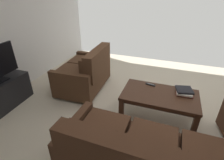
# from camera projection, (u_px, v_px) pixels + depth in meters

# --- Properties ---
(ground_plane) EXTENTS (5.70, 5.24, 0.01)m
(ground_plane) POSITION_uv_depth(u_px,v_px,m) (153.00, 116.00, 2.91)
(ground_plane) COLOR beige
(wall_right) EXTENTS (0.12, 5.24, 2.82)m
(wall_right) POSITION_uv_depth(u_px,v_px,m) (1.00, 19.00, 3.09)
(wall_right) COLOR silver
(wall_right) RESTS_ON ground
(loveseat_near) EXTENTS (0.87, 1.23, 0.89)m
(loveseat_near) POSITION_uv_depth(u_px,v_px,m) (86.00, 72.00, 3.53)
(loveseat_near) COLOR black
(loveseat_near) RESTS_ON ground
(coffee_table) EXTENTS (1.14, 0.65, 0.47)m
(coffee_table) POSITION_uv_depth(u_px,v_px,m) (159.00, 98.00, 2.66)
(coffee_table) COLOR #3D2316
(coffee_table) RESTS_ON ground
(tv_stand) EXTENTS (0.40, 1.01, 0.51)m
(tv_stand) POSITION_uv_depth(u_px,v_px,m) (2.00, 95.00, 3.01)
(tv_stand) COLOR black
(tv_stand) RESTS_ON ground
(book_stack) EXTENTS (0.28, 0.28, 0.08)m
(book_stack) POSITION_uv_depth(u_px,v_px,m) (184.00, 91.00, 2.63)
(book_stack) COLOR #C63833
(book_stack) RESTS_ON coffee_table
(tv_remote) EXTENTS (0.17, 0.07, 0.02)m
(tv_remote) POSITION_uv_depth(u_px,v_px,m) (151.00, 84.00, 2.87)
(tv_remote) COLOR black
(tv_remote) RESTS_ON coffee_table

